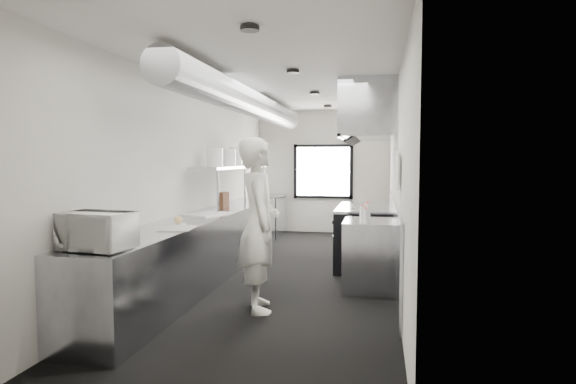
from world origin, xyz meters
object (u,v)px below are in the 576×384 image
at_px(plate_stack_c, 236,156).
at_px(squeeze_bottle_d, 367,212).
at_px(deli_tub_b, 123,232).
at_px(prep_counter, 206,246).
at_px(far_work_table, 266,216).
at_px(exhaust_hood, 369,114).
at_px(cutting_board, 208,214).
at_px(line_cook, 259,224).
at_px(squeeze_bottle_a, 366,216).
at_px(plate_stack_d, 245,155).
at_px(knife_block, 223,200).
at_px(squeeze_bottle_c, 365,214).
at_px(small_plate, 178,225).
at_px(pass_shelf, 234,168).
at_px(squeeze_bottle_e, 368,210).
at_px(bottle_station, 369,255).
at_px(deli_tub_a, 120,232).
at_px(plate_stack_a, 215,157).
at_px(plate_stack_b, 229,158).
at_px(microwave, 97,231).
at_px(squeeze_bottle_b, 362,214).

distance_m(plate_stack_c, squeeze_bottle_d, 3.04).
bearing_deg(deli_tub_b, plate_stack_c, 89.18).
relative_size(prep_counter, far_work_table, 5.00).
xyz_separation_m(exhaust_hood, cutting_board, (-2.22, -1.19, -1.48)).
height_order(line_cook, squeeze_bottle_a, line_cook).
bearing_deg(plate_stack_d, far_work_table, 89.16).
relative_size(exhaust_hood, knife_block, 8.91).
bearing_deg(plate_stack_d, squeeze_bottle_c, -46.12).
bearing_deg(small_plate, exhaust_hood, 46.47).
distance_m(pass_shelf, squeeze_bottle_c, 2.90).
bearing_deg(squeeze_bottle_e, bottle_station, -84.90).
bearing_deg(squeeze_bottle_e, pass_shelf, 148.97).
bearing_deg(bottle_station, squeeze_bottle_e, 95.10).
relative_size(pass_shelf, squeeze_bottle_c, 18.11).
xyz_separation_m(squeeze_bottle_c, squeeze_bottle_d, (0.02, 0.11, 0.02)).
xyz_separation_m(exhaust_hood, far_work_table, (-2.25, 2.50, -1.94)).
bearing_deg(line_cook, deli_tub_b, 100.21).
bearing_deg(deli_tub_a, squeeze_bottle_d, 37.69).
xyz_separation_m(small_plate, squeeze_bottle_e, (2.20, 1.20, 0.09)).
relative_size(plate_stack_a, plate_stack_b, 1.04).
distance_m(cutting_board, squeeze_bottle_a, 2.29).
height_order(microwave, deli_tub_b, microwave).
bearing_deg(cutting_board, prep_counter, -162.96).
relative_size(pass_shelf, squeeze_bottle_d, 15.12).
xyz_separation_m(plate_stack_c, squeeze_bottle_e, (2.35, -1.60, -0.73)).
bearing_deg(microwave, plate_stack_d, 96.62).
bearing_deg(squeeze_bottle_c, cutting_board, 174.47).
height_order(far_work_table, deli_tub_b, deli_tub_b).
height_order(prep_counter, squeeze_bottle_b, squeeze_bottle_b).
bearing_deg(exhaust_hood, plate_stack_c, 167.73).
bearing_deg(deli_tub_a, small_plate, 74.43).
distance_m(knife_block, squeeze_bottle_c, 2.64).
bearing_deg(plate_stack_c, squeeze_bottle_b, -42.12).
height_order(far_work_table, line_cook, line_cook).
relative_size(small_plate, plate_stack_a, 0.60).
bearing_deg(squeeze_bottle_b, deli_tub_a, -145.95).
distance_m(deli_tub_a, small_plate, 0.92).
bearing_deg(squeeze_bottle_d, deli_tub_b, -141.29).
distance_m(pass_shelf, squeeze_bottle_b, 2.97).
xyz_separation_m(plate_stack_a, squeeze_bottle_b, (2.29, -1.01, -0.72)).
xyz_separation_m(knife_block, squeeze_bottle_e, (2.36, -0.93, -0.03)).
relative_size(squeeze_bottle_a, squeeze_bottle_d, 0.84).
distance_m(line_cook, squeeze_bottle_d, 1.66).
relative_size(line_cook, small_plate, 11.05).
distance_m(small_plate, plate_stack_b, 2.48).
bearing_deg(cutting_board, squeeze_bottle_e, 2.56).
bearing_deg(prep_counter, exhaust_hood, 28.11).
relative_size(squeeze_bottle_c, squeeze_bottle_e, 0.84).
distance_m(squeeze_bottle_d, squeeze_bottle_e, 0.20).
bearing_deg(deli_tub_a, bottle_station, 35.68).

